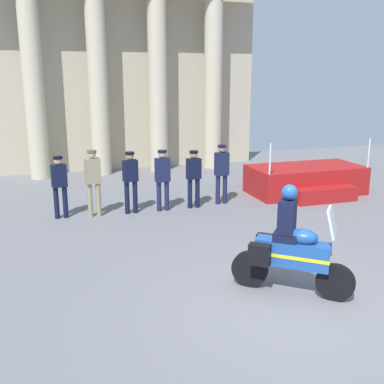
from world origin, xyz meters
name	(u,v)px	position (x,y,z in m)	size (l,w,h in m)	color
ground_plane	(292,305)	(0.00, 0.00, 0.00)	(28.55, 28.55, 0.00)	slate
colonnade_backdrop	(125,63)	(-0.52, 11.84, 4.05)	(10.59, 1.54, 7.87)	#B6AB91
reviewing_stand	(307,181)	(4.12, 6.35, 0.42)	(3.50, 2.24, 1.77)	#A51919
officer_in_row_0	(59,182)	(-3.33, 6.05, 0.96)	(0.41, 0.27, 1.63)	black
officer_in_row_1	(93,178)	(-2.49, 5.92, 1.04)	(0.41, 0.27, 1.77)	gray
officer_in_row_2	(130,177)	(-1.51, 5.92, 0.99)	(0.41, 0.27, 1.67)	black
officer_in_row_3	(163,175)	(-0.64, 5.90, 0.99)	(0.41, 0.27, 1.68)	#191E42
officer_in_row_4	(194,174)	(0.25, 5.91, 0.95)	(0.41, 0.27, 1.62)	black
officer_in_row_5	(222,169)	(1.15, 6.08, 1.01)	(0.41, 0.27, 1.71)	#191E42
motorcycle_with_rider	(288,249)	(0.15, 0.46, 0.79)	(1.68, 1.44, 1.90)	black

